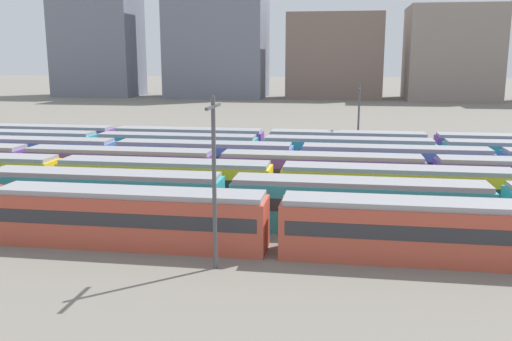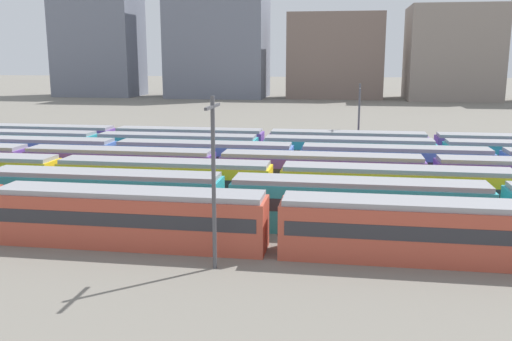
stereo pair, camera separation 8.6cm
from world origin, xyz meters
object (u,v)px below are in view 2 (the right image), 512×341
at_px(train_track_3, 430,177).
at_px(train_track_6, 266,145).
at_px(train_track_1, 498,211).
at_px(train_track_2, 165,182).
at_px(train_track_0, 130,217).
at_px(train_track_4, 297,162).
at_px(catenary_pole_2, 214,175).
at_px(train_track_5, 261,153).
at_px(catenary_pole_3, 359,117).

xyz_separation_m(train_track_3, train_track_6, (-16.47, 15.60, 0.00)).
bearing_deg(train_track_1, train_track_2, 168.39).
height_order(train_track_0, train_track_4, same).
height_order(train_track_2, train_track_4, same).
bearing_deg(catenary_pole_2, train_track_5, 93.13).
bearing_deg(train_track_5, train_track_1, -46.92).
height_order(train_track_2, train_track_6, same).
relative_size(train_track_5, catenary_pole_3, 8.22).
xyz_separation_m(train_track_5, catenary_pole_2, (1.60, -29.23, 3.69)).
bearing_deg(train_track_3, train_track_1, -73.72).
relative_size(train_track_1, train_track_2, 2.02).
height_order(train_track_0, train_track_5, same).
bearing_deg(train_track_6, train_track_2, -105.59).
xyz_separation_m(train_track_1, catenary_pole_3, (-8.73, 29.28, 3.17)).
distance_m(train_track_2, train_track_6, 21.59).
distance_m(train_track_0, train_track_6, 31.56).
relative_size(train_track_2, train_track_3, 0.50).
distance_m(train_track_0, train_track_4, 22.75).
bearing_deg(train_track_4, train_track_6, 113.27).
bearing_deg(train_track_3, train_track_4, 156.56).
bearing_deg(train_track_2, train_track_4, 45.35).
xyz_separation_m(train_track_4, train_track_6, (-4.47, 10.40, 0.00)).
bearing_deg(train_track_6, catenary_pole_3, 16.90).
bearing_deg(train_track_1, train_track_4, 133.94).
height_order(catenary_pole_2, catenary_pole_3, catenary_pole_2).
xyz_separation_m(train_track_0, train_track_4, (9.23, 20.80, 0.00)).
distance_m(train_track_2, train_track_3, 22.87).
bearing_deg(train_track_2, catenary_pole_2, -61.32).
xyz_separation_m(train_track_1, train_track_2, (-25.31, 5.20, -0.00)).
bearing_deg(train_track_3, train_track_0, -143.68).
xyz_separation_m(train_track_1, train_track_3, (-3.04, 10.40, 0.00)).
bearing_deg(train_track_4, train_track_5, 130.36).
relative_size(train_track_1, train_track_4, 1.51).
xyz_separation_m(train_track_1, catenary_pole_2, (-17.85, -8.43, 3.69)).
height_order(train_track_3, catenary_pole_3, catenary_pole_3).
relative_size(train_track_4, catenary_pole_2, 7.40).
height_order(train_track_2, train_track_3, same).
bearing_deg(train_track_4, train_track_2, -134.65).
bearing_deg(catenary_pole_3, train_track_1, -73.40).
xyz_separation_m(train_track_6, catenary_pole_3, (10.78, 3.28, 3.17)).
distance_m(train_track_0, train_track_5, 26.44).
bearing_deg(catenary_pole_3, train_track_2, -124.55).
distance_m(train_track_0, catenary_pole_3, 37.95).
bearing_deg(train_track_1, catenary_pole_2, -154.73).
distance_m(train_track_0, catenary_pole_2, 8.07).
xyz_separation_m(train_track_4, catenary_pole_3, (6.31, 13.68, 3.17)).
height_order(train_track_0, catenary_pole_2, catenary_pole_2).
height_order(train_track_2, catenary_pole_2, catenary_pole_2).
height_order(train_track_4, catenary_pole_2, catenary_pole_2).
relative_size(catenary_pole_2, catenary_pole_3, 1.11).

